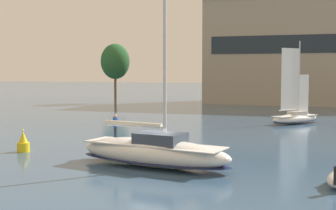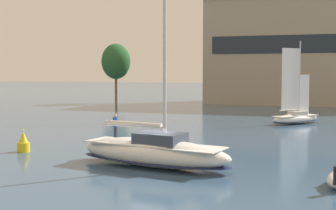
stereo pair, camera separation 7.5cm
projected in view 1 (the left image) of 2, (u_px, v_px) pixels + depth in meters
The scene contains 6 objects.
ground_plane at pixel (153, 167), 29.71m from camera, with size 400.00×400.00×0.00m, color #385675.
waterfront_building at pixel (303, 49), 84.85m from camera, with size 36.04×13.30×20.04m.
tree_shore_center at pixel (115, 62), 87.52m from camera, with size 5.42×5.42×11.15m.
sailboat_main at pixel (154, 151), 29.63m from camera, with size 11.13×5.06×14.76m.
sailboat_moored_far_slip at pixel (295, 117), 53.65m from camera, with size 5.90×6.52×9.48m.
channel_buoy at pixel (23, 143), 35.09m from camera, with size 0.93×0.93×1.71m.
Camera 1 is at (10.10, -27.57, 6.09)m, focal length 50.00 mm.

